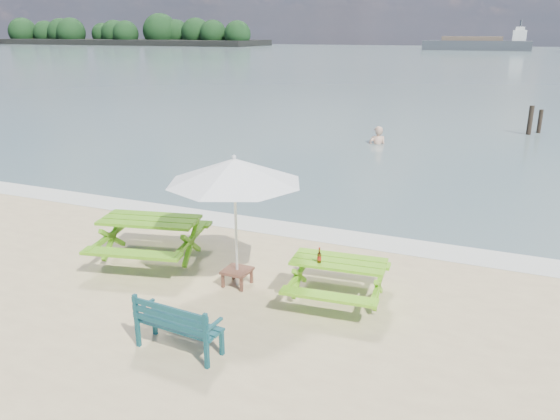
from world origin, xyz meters
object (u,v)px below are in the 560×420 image
at_px(picnic_table_left, 151,241).
at_px(picnic_table_right, 338,281).
at_px(park_bench, 179,335).
at_px(patio_umbrella, 234,171).
at_px(swimmer, 377,150).
at_px(side_table, 237,277).
at_px(beer_bottle, 319,258).

bearing_deg(picnic_table_left, picnic_table_right, -2.50).
relative_size(picnic_table_left, picnic_table_right, 1.32).
bearing_deg(park_bench, picnic_table_right, 55.13).
xyz_separation_m(picnic_table_right, patio_umbrella, (-1.76, -0.13, 1.69)).
distance_m(park_bench, swimmer, 15.26).
height_order(picnic_table_left, picnic_table_right, picnic_table_left).
bearing_deg(side_table, picnic_table_right, 4.25).
height_order(picnic_table_right, swimmer, picnic_table_right).
relative_size(picnic_table_right, patio_umbrella, 0.76).
bearing_deg(side_table, beer_bottle, -2.74).
bearing_deg(patio_umbrella, picnic_table_left, 171.51).
bearing_deg(swimmer, park_bench, -86.75).
bearing_deg(beer_bottle, side_table, 177.26).
height_order(picnic_table_left, park_bench, picnic_table_left).
relative_size(picnic_table_right, park_bench, 1.40).
bearing_deg(swimmer, patio_umbrella, -87.10).
relative_size(picnic_table_left, patio_umbrella, 1.01).
bearing_deg(park_bench, beer_bottle, 57.47).
height_order(picnic_table_right, beer_bottle, beer_bottle).
bearing_deg(picnic_table_right, park_bench, -124.87).
distance_m(picnic_table_left, side_table, 2.00).
xyz_separation_m(side_table, patio_umbrella, (0.00, 0.00, 1.87)).
distance_m(side_table, patio_umbrella, 1.87).
relative_size(picnic_table_left, swimmer, 1.26).
distance_m(park_bench, beer_bottle, 2.47).
bearing_deg(picnic_table_right, swimmer, 100.55).
xyz_separation_m(park_bench, side_table, (-0.20, 2.10, -0.08)).
xyz_separation_m(side_table, swimmer, (-0.67, 13.13, -0.39)).
height_order(picnic_table_right, patio_umbrella, patio_umbrella).
relative_size(picnic_table_left, beer_bottle, 9.39).
xyz_separation_m(picnic_table_left, picnic_table_right, (3.72, -0.16, -0.07)).
bearing_deg(park_bench, swimmer, 93.25).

